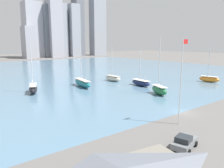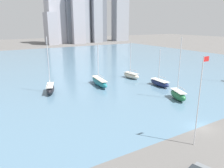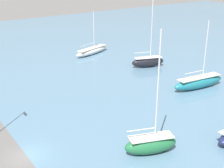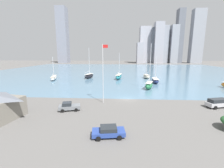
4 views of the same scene
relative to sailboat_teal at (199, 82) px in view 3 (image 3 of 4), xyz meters
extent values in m
plane|color=#605E5B|center=(2.66, -32.68, -1.13)|extent=(500.00, 500.00, 0.00)
ellipsoid|color=#1E757F|center=(0.00, 0.00, -0.07)|extent=(3.55, 10.80, 2.12)
cube|color=beige|center=(0.00, 0.00, 0.94)|extent=(2.91, 8.86, 0.10)
cube|color=#2D2D33|center=(0.00, 0.00, -0.65)|extent=(0.41, 1.91, 0.95)
cylinder|color=silver|center=(0.10, 0.79, 5.94)|extent=(0.18, 0.18, 9.90)
cylinder|color=silver|center=(-0.17, -1.28, 2.09)|extent=(0.68, 4.16, 0.14)
ellipsoid|color=#236B3D|center=(10.35, -20.46, -0.03)|extent=(4.20, 6.71, 2.19)
cube|color=silver|center=(10.35, -20.46, 1.02)|extent=(3.44, 5.50, 0.10)
cube|color=#2D2D33|center=(10.35, -20.46, -0.64)|extent=(0.55, 1.13, 0.99)
cylinder|color=silver|center=(10.51, -20.01, 7.33)|extent=(0.18, 0.18, 12.53)
cylinder|color=silver|center=(9.92, -21.62, 2.17)|extent=(1.32, 3.27, 0.14)
ellipsoid|color=black|center=(-14.28, 0.52, -0.04)|extent=(4.31, 7.41, 2.18)
cube|color=silver|center=(-14.28, 0.52, 1.00)|extent=(3.54, 6.07, 0.10)
cube|color=#2D2D33|center=(-14.28, 0.52, -0.64)|extent=(0.58, 1.26, 0.98)
cylinder|color=silver|center=(-14.10, 1.03, 7.19)|extent=(0.18, 0.18, 12.28)
cylinder|color=silver|center=(-14.74, -0.78, 2.15)|extent=(1.41, 3.65, 0.14)
ellipsoid|color=white|center=(-29.59, -4.03, -0.35)|extent=(5.22, 11.01, 1.56)
cube|color=beige|center=(-29.59, -4.03, 0.38)|extent=(4.28, 9.03, 0.10)
cube|color=#2D2D33|center=(-29.59, -4.03, -0.78)|extent=(0.73, 1.92, 0.70)
cylinder|color=silver|center=(-29.84, -3.26, 4.76)|extent=(0.18, 0.18, 8.66)
cylinder|color=silver|center=(-29.11, -5.58, 1.53)|extent=(1.58, 4.69, 0.14)
camera|label=1|loc=(-31.66, -55.72, 11.65)|focal=35.00mm
camera|label=2|loc=(-28.88, -54.45, 16.58)|focal=35.00mm
camera|label=3|loc=(33.42, -42.08, 19.97)|focal=50.00mm
camera|label=4|loc=(1.07, -69.72, 10.04)|focal=24.00mm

